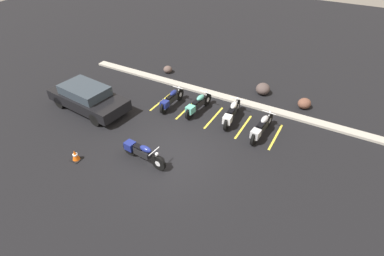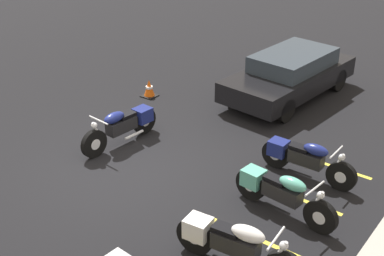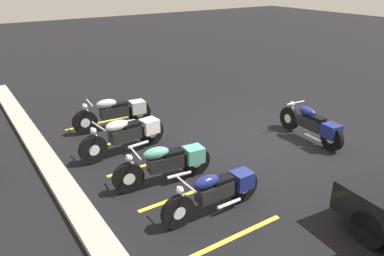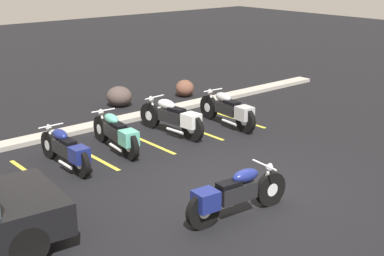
{
  "view_description": "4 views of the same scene",
  "coord_description": "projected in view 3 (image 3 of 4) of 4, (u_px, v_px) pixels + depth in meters",
  "views": [
    {
      "loc": [
        5.38,
        -7.76,
        8.54
      ],
      "look_at": [
        0.38,
        1.15,
        0.89
      ],
      "focal_mm": 28.0,
      "sensor_mm": 36.0,
      "label": 1
    },
    {
      "loc": [
        7.11,
        7.18,
        6.13
      ],
      "look_at": [
        -1.31,
        0.92,
        0.74
      ],
      "focal_mm": 50.0,
      "sensor_mm": 36.0,
      "label": 2
    },
    {
      "loc": [
        -6.75,
        6.96,
        4.23
      ],
      "look_at": [
        0.7,
        2.0,
        0.45
      ],
      "focal_mm": 35.0,
      "sensor_mm": 36.0,
      "label": 3
    },
    {
      "loc": [
        -7.06,
        -6.93,
        4.48
      ],
      "look_at": [
        0.41,
        1.91,
        0.77
      ],
      "focal_mm": 50.0,
      "sensor_mm": 36.0,
      "label": 4
    }
  ],
  "objects": [
    {
      "name": "parked_bike_3",
      "position": [
        117.0,
        112.0,
        10.72
      ],
      "size": [
        0.65,
        2.3,
        0.91
      ],
      "rotation": [
        0.0,
        0.0,
        1.49
      ],
      "color": "black",
      "rests_on": "ground"
    },
    {
      "name": "motorcycle_navy_featured",
      "position": [
        313.0,
        124.0,
        9.9
      ],
      "size": [
        2.23,
        0.63,
        0.88
      ],
      "rotation": [
        0.0,
        0.0,
        -0.09
      ],
      "color": "black",
      "rests_on": "ground"
    },
    {
      "name": "stall_line_1",
      "position": [
        185.0,
        195.0,
        7.63
      ],
      "size": [
        0.1,
        2.1,
        0.0
      ],
      "primitive_type": "cube",
      "color": "gold",
      "rests_on": "ground"
    },
    {
      "name": "parked_bike_0",
      "position": [
        217.0,
        191.0,
        6.95
      ],
      "size": [
        0.6,
        2.14,
        0.84
      ],
      "rotation": [
        0.0,
        0.0,
        1.57
      ],
      "color": "black",
      "rests_on": "ground"
    },
    {
      "name": "concrete_curb",
      "position": [
        68.0,
        194.0,
        7.56
      ],
      "size": [
        18.0,
        0.5,
        0.12
      ],
      "primitive_type": "cube",
      "color": "#A8A399",
      "rests_on": "ground"
    },
    {
      "name": "stall_line_4",
      "position": [
        100.0,
        122.0,
        11.27
      ],
      "size": [
        0.1,
        2.1,
        0.0
      ],
      "primitive_type": "cube",
      "color": "gold",
      "rests_on": "ground"
    },
    {
      "name": "stall_line_3",
      "position": [
        122.0,
        141.0,
        10.06
      ],
      "size": [
        0.1,
        2.1,
        0.0
      ],
      "primitive_type": "cube",
      "color": "gold",
      "rests_on": "ground"
    },
    {
      "name": "parked_bike_2",
      "position": [
        128.0,
        134.0,
        9.27
      ],
      "size": [
        0.66,
        2.32,
        0.91
      ],
      "rotation": [
        0.0,
        0.0,
        1.66
      ],
      "color": "black",
      "rests_on": "ground"
    },
    {
      "name": "stall_line_0",
      "position": [
        234.0,
        237.0,
        6.42
      ],
      "size": [
        0.1,
        2.1,
        0.0
      ],
      "primitive_type": "cube",
      "color": "gold",
      "rests_on": "ground"
    },
    {
      "name": "ground",
      "position": [
        266.0,
        136.0,
        10.38
      ],
      "size": [
        60.0,
        60.0,
        0.0
      ],
      "primitive_type": "plane",
      "color": "black"
    },
    {
      "name": "stall_line_2",
      "position": [
        149.0,
        164.0,
        8.84
      ],
      "size": [
        0.1,
        2.1,
        0.0
      ],
      "primitive_type": "cube",
      "color": "gold",
      "rests_on": "ground"
    },
    {
      "name": "parked_bike_1",
      "position": [
        168.0,
        162.0,
        7.94
      ],
      "size": [
        0.65,
        2.22,
        0.88
      ],
      "rotation": [
        0.0,
        0.0,
        1.47
      ],
      "color": "black",
      "rests_on": "ground"
    }
  ]
}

